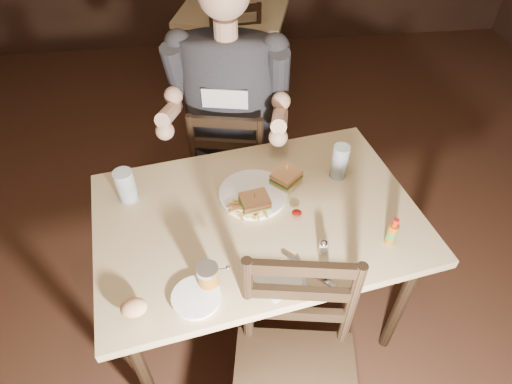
{
  "coord_description": "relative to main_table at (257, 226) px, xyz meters",
  "views": [
    {
      "loc": [
        -0.19,
        -0.87,
        2.07
      ],
      "look_at": [
        -0.04,
        0.35,
        0.85
      ],
      "focal_mm": 30.0,
      "sensor_mm": 36.0,
      "label": 1
    }
  ],
  "objects": [
    {
      "name": "room_shell",
      "position": [
        0.04,
        -0.3,
        0.7
      ],
      "size": [
        7.0,
        7.0,
        7.0
      ],
      "color": "black",
      "rests_on": "ground"
    },
    {
      "name": "main_table",
      "position": [
        0.0,
        0.0,
        0.0
      ],
      "size": [
        1.43,
        1.08,
        0.77
      ],
      "rotation": [
        0.0,
        0.0,
        0.17
      ],
      "color": "tan",
      "rests_on": "ground"
    },
    {
      "name": "bg_table",
      "position": [
        0.08,
        2.2,
        -0.02
      ],
      "size": [
        0.99,
        0.99,
        0.77
      ],
      "rotation": [
        0.0,
        0.0,
        -0.28
      ],
      "color": "tan",
      "rests_on": "ground"
    },
    {
      "name": "chair_far",
      "position": [
        -0.06,
        0.69,
        -0.24
      ],
      "size": [
        0.5,
        0.54,
        0.91
      ],
      "primitive_type": null,
      "rotation": [
        0.0,
        0.0,
        2.93
      ],
      "color": "black",
      "rests_on": "ground"
    },
    {
      "name": "bg_chair_far",
      "position": [
        0.08,
        2.75,
        -0.23
      ],
      "size": [
        0.47,
        0.51,
        0.94
      ],
      "primitive_type": null,
      "rotation": [
        0.0,
        0.0,
        3.24
      ],
      "color": "black",
      "rests_on": "ground"
    },
    {
      "name": "bg_chair_near",
      "position": [
        0.08,
        1.65,
        -0.24
      ],
      "size": [
        0.47,
        0.5,
        0.91
      ],
      "primitive_type": null,
      "rotation": [
        0.0,
        0.0,
        0.1
      ],
      "color": "black",
      "rests_on": "ground"
    },
    {
      "name": "diner",
      "position": [
        -0.07,
        0.64,
        0.3
      ],
      "size": [
        0.7,
        0.6,
        1.06
      ],
      "primitive_type": null,
      "rotation": [
        0.0,
        0.0,
        -0.21
      ],
      "color": "#2D2D32",
      "rests_on": "chair_far"
    },
    {
      "name": "dinner_plate",
      "position": [
        -0.0,
        0.11,
        0.08
      ],
      "size": [
        0.33,
        0.33,
        0.02
      ],
      "primitive_type": "cylinder",
      "rotation": [
        0.0,
        0.0,
        0.17
      ],
      "color": "white",
      "rests_on": "main_table"
    },
    {
      "name": "sandwich_left",
      "position": [
        -0.01,
        0.02,
        0.14
      ],
      "size": [
        0.13,
        0.11,
        0.1
      ],
      "primitive_type": null,
      "rotation": [
        0.0,
        0.0,
        0.19
      ],
      "color": "tan",
      "rests_on": "dinner_plate"
    },
    {
      "name": "sandwich_right",
      "position": [
        0.14,
        0.16,
        0.14
      ],
      "size": [
        0.15,
        0.15,
        0.1
      ],
      "primitive_type": null,
      "rotation": [
        0.0,
        0.0,
        0.76
      ],
      "color": "tan",
      "rests_on": "dinner_plate"
    },
    {
      "name": "fries_pile",
      "position": [
        -0.04,
        0.01,
        0.11
      ],
      "size": [
        0.24,
        0.19,
        0.04
      ],
      "primitive_type": null,
      "rotation": [
        0.0,
        0.0,
        0.17
      ],
      "color": "tan",
      "rests_on": "dinner_plate"
    },
    {
      "name": "ketchup_dollop",
      "position": [
        0.16,
        -0.03,
        0.09
      ],
      "size": [
        0.05,
        0.05,
        0.01
      ],
      "primitive_type": "ellipsoid",
      "rotation": [
        0.0,
        0.0,
        0.17
      ],
      "color": "maroon",
      "rests_on": "dinner_plate"
    },
    {
      "name": "glass_left",
      "position": [
        -0.53,
        0.15,
        0.15
      ],
      "size": [
        0.09,
        0.09,
        0.15
      ],
      "primitive_type": "cylinder",
      "rotation": [
        0.0,
        0.0,
        0.17
      ],
      "color": "silver",
      "rests_on": "main_table"
    },
    {
      "name": "glass_right",
      "position": [
        0.39,
        0.19,
        0.15
      ],
      "size": [
        0.08,
        0.08,
        0.16
      ],
      "primitive_type": "cylinder",
      "rotation": [
        0.0,
        0.0,
        0.17
      ],
      "color": "silver",
      "rests_on": "main_table"
    },
    {
      "name": "hot_sauce",
      "position": [
        0.49,
        -0.2,
        0.14
      ],
      "size": [
        0.05,
        0.05,
        0.13
      ],
      "primitive_type": null,
      "rotation": [
        0.0,
        0.0,
        0.17
      ],
      "color": "brown",
      "rests_on": "main_table"
    },
    {
      "name": "salt_shaker",
      "position": [
        0.22,
        -0.22,
        0.1
      ],
      "size": [
        0.04,
        0.04,
        0.06
      ],
      "primitive_type": null,
      "rotation": [
        0.0,
        0.0,
        0.17
      ],
      "color": "white",
      "rests_on": "main_table"
    },
    {
      "name": "pepper_shaker",
      "position": [
        0.21,
        -0.32,
        0.11
      ],
      "size": [
        0.04,
        0.04,
        0.07
      ],
      "primitive_type": null,
      "rotation": [
        0.0,
        0.0,
        0.17
      ],
      "color": "#38332D",
      "rests_on": "main_table"
    },
    {
      "name": "syrup_dispenser",
      "position": [
        -0.21,
        -0.32,
        0.12
      ],
      "size": [
        0.09,
        0.09,
        0.1
      ],
      "primitive_type": null,
      "rotation": [
        0.0,
        0.0,
        0.17
      ],
      "color": "brown",
      "rests_on": "main_table"
    },
    {
      "name": "napkin",
      "position": [
        0.04,
        -0.33,
        0.07
      ],
      "size": [
        0.19,
        0.18,
        0.0
      ],
      "primitive_type": "cube",
      "rotation": [
        0.0,
        0.0,
        0.53
      ],
      "color": "white",
      "rests_on": "main_table"
    },
    {
      "name": "knife",
      "position": [
        0.15,
        -0.29,
        0.08
      ],
      "size": [
        0.17,
        0.18,
        0.01
      ],
      "primitive_type": "cube",
      "rotation": [
        0.0,
        0.0,
        0.75
      ],
      "color": "silver",
      "rests_on": "napkin"
    },
    {
      "name": "fork",
      "position": [
        0.13,
        -0.31,
        0.08
      ],
      "size": [
        0.02,
        0.14,
        0.0
      ],
      "primitive_type": "cube",
      "rotation": [
        0.0,
        0.0,
        0.03
      ],
      "color": "silver",
      "rests_on": "napkin"
    },
    {
      "name": "side_plate",
      "position": [
        -0.26,
        -0.37,
        0.08
      ],
      "size": [
        0.19,
        0.19,
        0.01
      ],
      "primitive_type": "cylinder",
      "rotation": [
        0.0,
        0.0,
        0.17
      ],
      "color": "white",
      "rests_on": "main_table"
    },
    {
      "name": "bread_roll",
      "position": [
        -0.46,
        -0.4,
        0.11
      ],
      "size": [
        0.1,
        0.09,
        0.05
      ],
      "primitive_type": "ellipsoid",
      "rotation": [
        0.0,
        0.0,
        0.17
      ],
      "color": "tan",
      "rests_on": "side_plate"
    }
  ]
}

